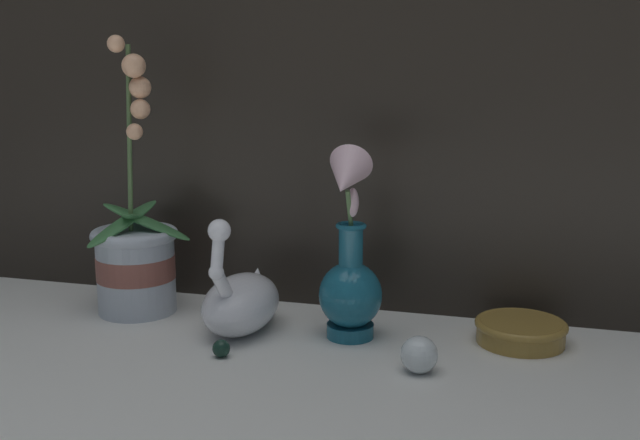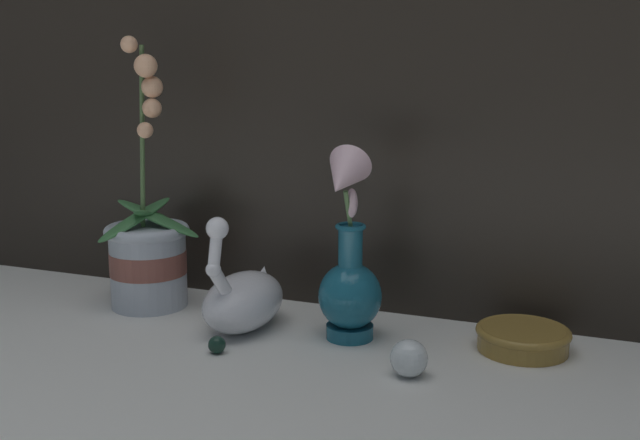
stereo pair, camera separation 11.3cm
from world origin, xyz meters
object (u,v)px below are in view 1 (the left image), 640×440
(swan_figurine, at_px, (241,300))
(blue_vase, at_px, (350,270))
(orchid_potted_plant, at_px, (136,255))
(glass_sphere, at_px, (419,354))
(amber_dish, at_px, (521,330))

(swan_figurine, height_order, blue_vase, blue_vase)
(orchid_potted_plant, bearing_deg, swan_figurine, -11.98)
(orchid_potted_plant, bearing_deg, blue_vase, -4.58)
(blue_vase, relative_size, glass_sphere, 5.83)
(orchid_potted_plant, relative_size, amber_dish, 3.33)
(orchid_potted_plant, xyz_separation_m, amber_dish, (0.64, 0.02, -0.08))
(glass_sphere, distance_m, amber_dish, 0.20)
(orchid_potted_plant, relative_size, glass_sphere, 8.94)
(blue_vase, bearing_deg, orchid_potted_plant, 175.42)
(orchid_potted_plant, distance_m, blue_vase, 0.38)
(blue_vase, bearing_deg, glass_sphere, -39.78)
(swan_figurine, bearing_deg, orchid_potted_plant, 168.02)
(swan_figurine, xyz_separation_m, amber_dish, (0.43, 0.07, -0.03))
(blue_vase, relative_size, amber_dish, 2.17)
(glass_sphere, bearing_deg, amber_dish, 49.29)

